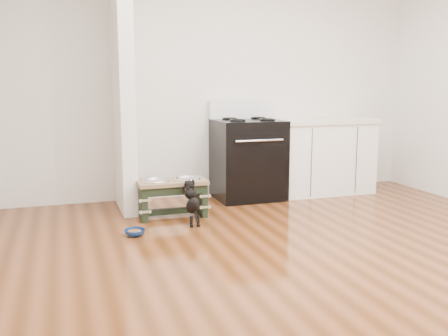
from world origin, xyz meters
TOP-DOWN VIEW (x-y plane):
  - ground at (0.00, 0.00)m, footprint 5.00×5.00m
  - room_shell at (0.00, 0.00)m, footprint 5.00×5.00m
  - partition_wall at (-1.18, 2.10)m, footprint 0.15×0.80m
  - oven_range at (0.25, 2.16)m, footprint 0.76×0.69m
  - cabinet_run at (1.23, 2.18)m, footprint 1.24×0.64m
  - dog_feeder at (-0.78, 1.61)m, footprint 0.69×0.37m
  - puppy at (-0.65, 1.30)m, footprint 0.12×0.35m
  - floor_bowl at (-1.23, 1.09)m, footprint 0.21×0.21m

SIDE VIEW (x-z plane):
  - ground at x=0.00m, z-range 0.00..0.00m
  - floor_bowl at x=-1.23m, z-range 0.00..0.06m
  - puppy at x=-0.65m, z-range 0.02..0.44m
  - dog_feeder at x=-0.78m, z-range 0.07..0.46m
  - cabinet_run at x=1.23m, z-range 0.00..0.91m
  - oven_range at x=0.25m, z-range -0.09..1.05m
  - partition_wall at x=-1.18m, z-range 0.00..2.70m
  - room_shell at x=0.00m, z-range -0.88..4.12m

